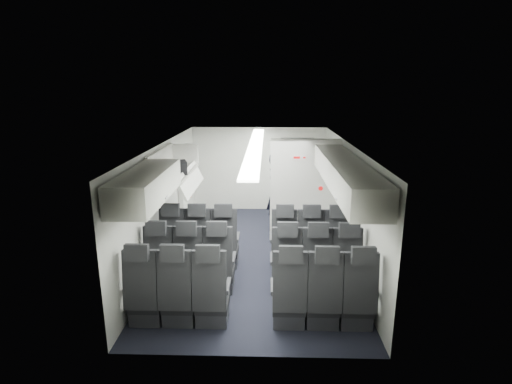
# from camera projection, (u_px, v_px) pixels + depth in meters

# --- Properties ---
(cabin_shell) EXTENTS (3.41, 6.01, 2.16)m
(cabin_shell) POSITION_uv_depth(u_px,v_px,m) (255.00, 199.00, 7.41)
(cabin_shell) COLOR black
(cabin_shell) RESTS_ON ground
(seat_row_front) EXTENTS (3.33, 0.56, 1.24)m
(seat_row_front) POSITION_uv_depth(u_px,v_px,m) (254.00, 246.00, 7.08)
(seat_row_front) COLOR black
(seat_row_front) RESTS_ON cabin_shell
(seat_row_mid) EXTENTS (3.33, 0.56, 1.24)m
(seat_row_mid) POSITION_uv_depth(u_px,v_px,m) (253.00, 268.00, 6.21)
(seat_row_mid) COLOR black
(seat_row_mid) RESTS_ON cabin_shell
(seat_row_rear) EXTENTS (3.33, 0.56, 1.24)m
(seat_row_rear) POSITION_uv_depth(u_px,v_px,m) (250.00, 298.00, 5.34)
(seat_row_rear) COLOR black
(seat_row_rear) RESTS_ON cabin_shell
(overhead_bin_left_rear) EXTENTS (0.53, 1.80, 0.40)m
(overhead_bin_left_rear) POSITION_uv_depth(u_px,v_px,m) (146.00, 186.00, 5.33)
(overhead_bin_left_rear) COLOR silver
(overhead_bin_left_rear) RESTS_ON cabin_shell
(overhead_bin_left_front_open) EXTENTS (0.64, 1.70, 0.72)m
(overhead_bin_left_front_open) POSITION_uv_depth(u_px,v_px,m) (174.00, 169.00, 7.05)
(overhead_bin_left_front_open) COLOR #9E9E93
(overhead_bin_left_front_open) RESTS_ON cabin_shell
(overhead_bin_right_rear) EXTENTS (0.53, 1.80, 0.40)m
(overhead_bin_right_rear) POSITION_uv_depth(u_px,v_px,m) (357.00, 187.00, 5.25)
(overhead_bin_right_rear) COLOR silver
(overhead_bin_right_rear) RESTS_ON cabin_shell
(overhead_bin_right_front) EXTENTS (0.53, 1.70, 0.40)m
(overhead_bin_right_front) POSITION_uv_depth(u_px,v_px,m) (335.00, 163.00, 6.94)
(overhead_bin_right_front) COLOR silver
(overhead_bin_right_front) RESTS_ON cabin_shell
(bulkhead_partition) EXTENTS (1.40, 0.15, 2.13)m
(bulkhead_partition) POSITION_uv_depth(u_px,v_px,m) (304.00, 191.00, 8.17)
(bulkhead_partition) COLOR silver
(bulkhead_partition) RESTS_ON cabin_shell
(galley_unit) EXTENTS (0.85, 0.52, 1.90)m
(galley_unit) POSITION_uv_depth(u_px,v_px,m) (296.00, 176.00, 10.06)
(galley_unit) COLOR #939399
(galley_unit) RESTS_ON cabin_shell
(boarding_door) EXTENTS (0.12, 1.27, 1.86)m
(boarding_door) POSITION_uv_depth(u_px,v_px,m) (185.00, 187.00, 9.00)
(boarding_door) COLOR silver
(boarding_door) RESTS_ON cabin_shell
(flight_attendant) EXTENTS (0.64, 0.75, 1.75)m
(flight_attendant) POSITION_uv_depth(u_px,v_px,m) (277.00, 192.00, 8.87)
(flight_attendant) COLOR black
(flight_attendant) RESTS_ON ground
(carry_on_bag) EXTENTS (0.48, 0.41, 0.25)m
(carry_on_bag) POSITION_uv_depth(u_px,v_px,m) (174.00, 168.00, 6.85)
(carry_on_bag) COLOR black
(carry_on_bag) RESTS_ON overhead_bin_left_front_open
(papers) EXTENTS (0.22, 0.04, 0.15)m
(papers) POSITION_uv_depth(u_px,v_px,m) (286.00, 186.00, 8.77)
(papers) COLOR white
(papers) RESTS_ON flight_attendant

